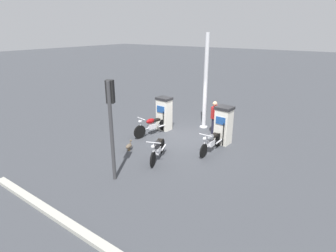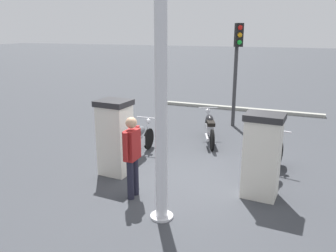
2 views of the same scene
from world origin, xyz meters
TOP-DOWN VIEW (x-y plane):
  - ground_plane at (0.00, 0.00)m, footprint 120.00×120.00m
  - fuel_pump_near at (-0.41, -1.58)m, footprint 0.65×0.76m
  - fuel_pump_far at (-0.41, 1.58)m, footprint 0.70×0.75m
  - motorcycle_near_pump at (0.50, -1.66)m, footprint 2.15×0.74m
  - motorcycle_far_pump at (0.70, 1.56)m, footprint 1.95×0.56m
  - motorcycle_extra at (2.51, 0.17)m, footprint 1.79×0.82m
  - attendant_person at (-1.31, 0.71)m, footprint 0.57×0.22m
  - wandering_duck at (2.55, -1.29)m, footprint 0.44×0.23m
  - roadside_traffic_light at (4.47, -0.18)m, footprint 0.39×0.31m
  - canopy_support_pole at (-1.83, -0.09)m, footprint 0.40×0.40m
  - road_edge_kerb at (6.92, 0.00)m, footprint 0.42×6.35m

SIDE VIEW (x-z plane):
  - ground_plane at x=0.00m, z-range 0.00..0.00m
  - road_edge_kerb at x=6.92m, z-range 0.00..0.12m
  - wandering_duck at x=2.55m, z-range -0.01..0.44m
  - motorcycle_extra at x=2.51m, z-range -0.01..0.91m
  - motorcycle_near_pump at x=0.50m, z-range -0.02..0.93m
  - motorcycle_far_pump at x=0.70m, z-range 0.00..0.92m
  - fuel_pump_near at x=-0.41m, z-range 0.01..1.67m
  - fuel_pump_far at x=-0.41m, z-range 0.01..1.70m
  - attendant_person at x=-1.31m, z-range 0.11..1.72m
  - canopy_support_pole at x=-1.83m, z-range -0.08..4.59m
  - roadside_traffic_light at x=4.47m, z-range 0.63..3.98m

